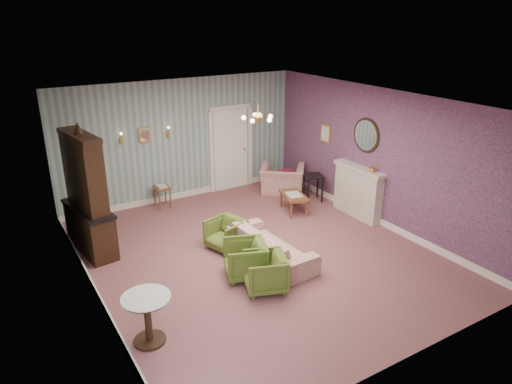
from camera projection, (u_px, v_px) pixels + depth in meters
floor at (258, 254)px, 9.03m from camera, size 7.00×7.00×0.00m
ceiling at (258, 102)px, 7.99m from camera, size 7.00×7.00×0.00m
wall_back at (182, 140)px, 11.30m from camera, size 6.00×0.00×6.00m
wall_front at (409, 267)px, 5.72m from camera, size 6.00×0.00×6.00m
wall_left at (87, 218)px, 7.06m from camera, size 0.00×7.00×7.00m
wall_right at (379, 158)px, 9.97m from camera, size 0.00×7.00×7.00m
wall_right_floral at (379, 158)px, 9.96m from camera, size 0.00×7.00×7.00m
door at (231, 148)px, 12.03m from camera, size 1.12×0.12×2.16m
olive_chair_a at (265, 270)px, 7.79m from camera, size 0.82×0.85×0.69m
olive_chair_b at (245, 258)px, 8.17m from camera, size 0.86×0.88×0.71m
olive_chair_c at (226, 232)px, 9.17m from camera, size 0.76×0.78×0.65m
sofa_chintz at (271, 241)px, 8.71m from camera, size 0.67×1.99×0.77m
wingback_chair at (282, 175)px, 11.92m from camera, size 1.27×1.22×0.94m
dresser at (85, 191)px, 8.74m from camera, size 0.72×1.54×2.47m
fireplace at (358, 192)px, 10.53m from camera, size 0.30×1.40×1.16m
mantel_vase at (373, 169)px, 9.97m from camera, size 0.15×0.15×0.15m
oval_mirror at (366, 135)px, 10.12m from camera, size 0.04×0.76×0.84m
framed_print at (326, 134)px, 11.29m from camera, size 0.04×0.34×0.42m
coffee_table at (294, 203)px, 10.86m from camera, size 0.66×0.93×0.43m
side_table_black at (313, 188)px, 11.46m from camera, size 0.56×0.56×0.66m
pedestal_table at (148, 319)px, 6.52m from camera, size 0.80×0.80×0.74m
nesting_table at (162, 196)px, 11.09m from camera, size 0.34×0.43×0.56m
gilt_mirror_back at (145, 135)px, 10.75m from camera, size 0.28×0.06×0.36m
sconce_left at (121, 139)px, 10.46m from camera, size 0.16×0.12×0.30m
sconce_right at (168, 132)px, 11.00m from camera, size 0.16×0.12×0.30m
chandelier at (258, 118)px, 8.09m from camera, size 0.56×0.56×0.36m
burgundy_cushion at (284, 177)px, 11.77m from camera, size 0.41×0.28×0.39m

